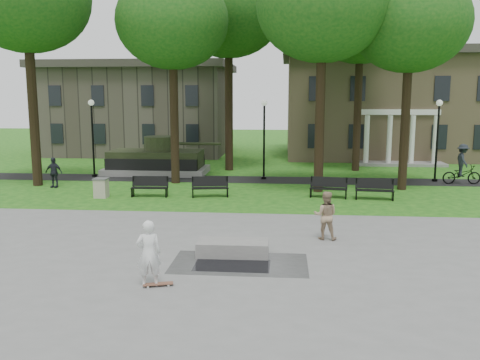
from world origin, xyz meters
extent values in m
plane|color=#175313|center=(0.00, 0.00, 0.00)|extent=(120.00, 120.00, 0.00)
cube|color=gray|center=(0.00, -5.00, 0.01)|extent=(22.00, 16.00, 0.02)
cube|color=black|center=(0.00, 12.00, 0.01)|extent=(44.00, 2.60, 0.01)
cube|color=#9E8460|center=(10.00, 26.00, 4.00)|extent=(16.00, 11.00, 8.00)
cube|color=#38332D|center=(10.00, 26.00, 8.30)|extent=(17.00, 12.00, 0.60)
cube|color=silver|center=(10.00, 20.50, 3.80)|extent=(6.00, 0.30, 0.40)
cube|color=#4C443D|center=(-11.00, 26.50, 3.60)|extent=(15.00, 10.00, 7.20)
cylinder|color=black|center=(-12.00, 9.00, 4.48)|extent=(0.52, 0.52, 8.96)
cylinder|color=black|center=(-4.50, 10.50, 4.00)|extent=(0.48, 0.48, 8.00)
ellipsoid|color=#104813|center=(-4.50, 10.50, 9.00)|extent=(6.20, 6.20, 5.27)
cylinder|color=black|center=(3.50, 8.50, 4.16)|extent=(0.50, 0.50, 8.32)
ellipsoid|color=#104813|center=(3.50, 8.50, 9.36)|extent=(6.60, 6.60, 5.61)
cylinder|color=black|center=(8.00, 9.50, 3.84)|extent=(0.46, 0.46, 7.68)
ellipsoid|color=#104813|center=(8.00, 9.50, 8.64)|extent=(6.00, 6.00, 5.10)
cylinder|color=black|center=(-2.00, 16.00, 4.64)|extent=(0.54, 0.54, 9.28)
ellipsoid|color=#104813|center=(-2.00, 16.00, 10.44)|extent=(7.20, 7.20, 6.12)
cylinder|color=black|center=(6.50, 16.50, 4.32)|extent=(0.50, 0.50, 8.64)
ellipsoid|color=#104813|center=(6.50, 16.50, 9.72)|extent=(6.40, 6.40, 5.44)
cylinder|color=black|center=(-10.00, 12.30, 2.20)|extent=(0.12, 0.12, 4.40)
sphere|color=silver|center=(-10.00, 12.30, 4.55)|extent=(0.36, 0.36, 0.36)
cylinder|color=black|center=(-10.00, 12.30, 0.08)|extent=(0.32, 0.32, 0.16)
cylinder|color=black|center=(0.50, 12.30, 2.20)|extent=(0.12, 0.12, 4.40)
sphere|color=silver|center=(0.50, 12.30, 4.55)|extent=(0.36, 0.36, 0.36)
cylinder|color=black|center=(0.50, 12.30, 0.08)|extent=(0.32, 0.32, 0.16)
cylinder|color=black|center=(10.50, 12.30, 2.20)|extent=(0.12, 0.12, 4.40)
sphere|color=silver|center=(10.50, 12.30, 4.55)|extent=(0.36, 0.36, 0.36)
cylinder|color=black|center=(10.50, 12.30, 0.08)|extent=(0.32, 0.32, 0.16)
cube|color=gray|center=(-6.50, 14.00, 0.20)|extent=(6.50, 3.40, 0.40)
cube|color=#2E341B|center=(-6.50, 14.00, 0.95)|extent=(5.80, 2.80, 1.10)
cube|color=black|center=(-6.50, 12.65, 0.75)|extent=(5.80, 0.35, 0.70)
cube|color=black|center=(-6.50, 15.35, 0.75)|extent=(5.80, 0.35, 0.70)
cylinder|color=#2E341B|center=(-6.20, 14.00, 1.95)|extent=(2.10, 2.10, 0.90)
cylinder|color=#2E341B|center=(-3.90, 14.00, 1.95)|extent=(3.20, 0.18, 0.18)
cube|color=black|center=(0.25, -3.75, 0.02)|extent=(2.20, 1.20, 0.00)
cube|color=gray|center=(0.17, -2.75, 0.24)|extent=(2.22, 1.04, 0.45)
cube|color=brown|center=(-1.49, -5.56, 0.06)|extent=(0.80, 0.42, 0.07)
imported|color=white|center=(-1.72, -5.55, 0.90)|extent=(0.74, 0.60, 1.75)
imported|color=#A08567|center=(3.16, -0.69, 0.86)|extent=(0.89, 0.73, 1.68)
imported|color=#22232D|center=(-10.77, 8.41, 0.83)|extent=(1.01, 0.50, 1.66)
imported|color=black|center=(11.73, 11.49, 0.55)|extent=(2.11, 0.78, 1.10)
imported|color=#20242B|center=(11.73, 11.49, 1.37)|extent=(0.71, 1.20, 1.83)
cube|color=black|center=(-4.89, 6.30, 0.45)|extent=(1.82, 0.53, 0.05)
cube|color=black|center=(-4.89, 6.52, 0.75)|extent=(1.80, 0.23, 0.50)
cube|color=black|center=(-5.74, 6.30, 0.23)|extent=(0.08, 0.45, 0.45)
cube|color=black|center=(-4.04, 6.30, 0.23)|extent=(0.08, 0.45, 0.45)
cube|color=black|center=(-1.90, 6.49, 0.45)|extent=(1.85, 0.76, 0.05)
cube|color=black|center=(-1.90, 6.71, 0.75)|extent=(1.80, 0.47, 0.50)
cube|color=black|center=(-2.75, 6.49, 0.23)|extent=(0.14, 0.45, 0.45)
cube|color=black|center=(-1.05, 6.49, 0.23)|extent=(0.14, 0.45, 0.45)
cube|color=black|center=(3.89, 6.82, 0.45)|extent=(1.85, 0.73, 0.05)
cube|color=black|center=(3.89, 7.04, 0.75)|extent=(1.80, 0.44, 0.50)
cube|color=black|center=(3.04, 6.82, 0.23)|extent=(0.13, 0.45, 0.45)
cube|color=black|center=(4.74, 6.82, 0.23)|extent=(0.13, 0.45, 0.45)
cube|color=black|center=(6.05, 6.52, 0.45)|extent=(1.84, 0.62, 0.05)
cube|color=black|center=(6.05, 6.74, 0.75)|extent=(1.81, 0.33, 0.50)
cube|color=black|center=(5.20, 6.52, 0.23)|extent=(0.10, 0.45, 0.45)
cube|color=black|center=(6.90, 6.52, 0.23)|extent=(0.10, 0.45, 0.45)
cube|color=#BEB39D|center=(-7.21, 5.91, 0.45)|extent=(0.60, 0.60, 0.90)
cube|color=#4C4C4C|center=(-7.21, 5.91, 0.93)|extent=(0.66, 0.66, 0.06)
camera|label=1|loc=(1.73, -17.86, 4.85)|focal=38.00mm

